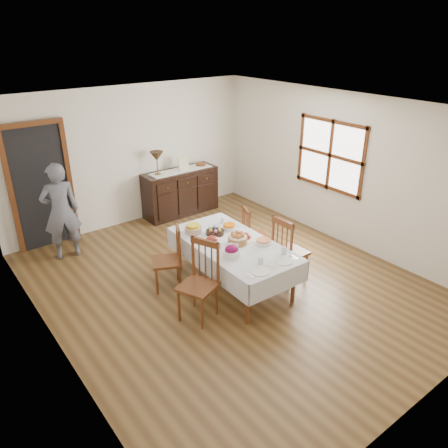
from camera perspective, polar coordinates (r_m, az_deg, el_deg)
ground at (r=6.66m, az=0.53°, el=-7.73°), size 6.00×6.00×0.00m
room_shell at (r=6.19m, az=-2.90°, el=6.47°), size 5.02×6.02×2.65m
dining_table at (r=6.33m, az=1.15°, el=-3.20°), size 1.09×2.06×0.70m
chair_left_near at (r=5.72m, az=-3.18°, el=-7.36°), size 0.58×0.58×1.07m
chair_left_far at (r=6.38m, az=-7.06°, el=-4.37°), size 0.54×0.54×0.97m
chair_right_near at (r=6.53m, az=8.36°, el=-3.32°), size 0.44×0.44×1.05m
chair_right_far at (r=7.14m, az=3.79°, el=-1.22°), size 0.49×0.49×0.90m
sideboard at (r=8.93m, az=-5.70°, el=4.17°), size 1.53×0.55×0.92m
person at (r=7.51m, az=-20.61°, el=1.92°), size 0.59×0.43×1.74m
bread_basket at (r=6.24m, az=1.80°, el=-1.93°), size 0.28×0.28×0.18m
egg_basket at (r=6.54m, az=-1.19°, el=-1.03°), size 0.27×0.27×0.11m
ham_platter_a at (r=6.31m, az=-1.61°, el=-2.12°), size 0.33×0.33×0.11m
ham_platter_b at (r=6.40m, az=2.76°, el=-1.74°), size 0.34×0.34×0.11m
beet_bowl at (r=5.91m, az=1.02°, el=-3.60°), size 0.24×0.24×0.16m
carrot_bowl at (r=6.69m, az=0.69°, el=-0.37°), size 0.20×0.20×0.08m
pineapple_bowl at (r=6.59m, az=-4.03°, el=-0.66°), size 0.26×0.26×0.13m
casserole_dish at (r=6.27m, az=5.18°, el=-2.32°), size 0.22×0.22×0.07m
butter_dish at (r=6.13m, az=1.16°, el=-2.89°), size 0.14×0.09×0.07m
setting_left at (r=5.65m, az=4.67°, el=-5.71°), size 0.42×0.31×0.10m
setting_right at (r=5.92m, az=7.75°, el=-4.34°), size 0.42×0.31×0.10m
glass_far_a at (r=6.66m, az=-3.57°, el=-0.43°), size 0.07×0.07×0.10m
glass_far_b at (r=6.89m, az=-0.21°, el=0.48°), size 0.06×0.06×0.09m
runner at (r=8.78m, az=-5.64°, el=7.01°), size 1.30×0.35×0.01m
table_lamp at (r=8.47m, az=-8.79°, el=8.65°), size 0.26×0.26×0.46m
picture_frame at (r=8.75m, az=-5.32°, el=7.89°), size 0.22×0.08×0.28m
deco_bowl at (r=9.05m, az=-3.07°, el=7.79°), size 0.20×0.20×0.06m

